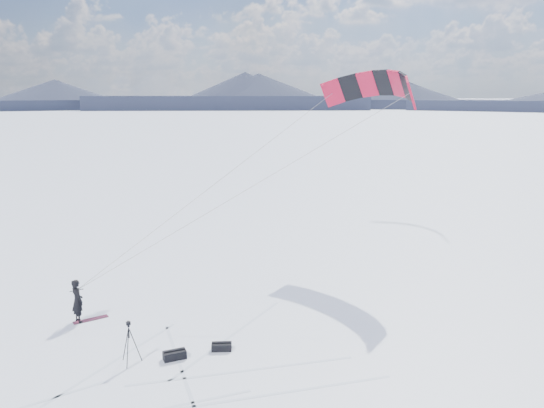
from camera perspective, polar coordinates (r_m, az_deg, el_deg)
name	(u,v)px	position (r m, az deg, el deg)	size (l,w,h in m)	color
ground	(106,367)	(20.25, -17.39, -16.35)	(1800.00, 1800.00, 0.00)	white
horizon_hills	(99,258)	(18.75, -18.14, -5.51)	(704.47, 706.88, 9.41)	#1F263A
snow_tracks	(116,365)	(20.26, -16.43, -16.27)	(17.62, 10.25, 0.01)	silver
snowkiter	(79,322)	(24.14, -20.04, -11.81)	(0.68, 0.44, 1.86)	black
snowboard	(91,319)	(24.15, -18.91, -11.67)	(1.43, 0.27, 0.04)	maroon
tripod	(129,337)	(19.81, -15.12, -13.61)	(0.68, 0.73, 1.58)	black
gear_bag_a	(175,355)	(20.12, -10.43, -15.67)	(0.84, 0.44, 0.36)	black
gear_bag_b	(222,346)	(20.50, -5.45, -15.01)	(0.81, 0.55, 0.34)	black
power_kite	(375,88)	(30.41, 11.06, 12.14)	(17.42, 7.48, 9.28)	red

